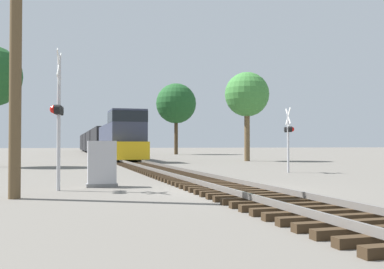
{
  "coord_description": "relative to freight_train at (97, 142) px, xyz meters",
  "views": [
    {
      "loc": [
        -5.02,
        -13.72,
        1.48
      ],
      "look_at": [
        2.88,
        14.05,
        2.14
      ],
      "focal_mm": 42.0,
      "sensor_mm": 36.0,
      "label": 1
    }
  ],
  "objects": [
    {
      "name": "ground_plane",
      "position": [
        0.0,
        -60.63,
        -1.94
      ],
      "size": [
        400.0,
        400.0,
        0.0
      ],
      "primitive_type": "plane",
      "color": "#666059"
    },
    {
      "name": "rail_track_bed",
      "position": [
        0.0,
        -60.63,
        -1.81
      ],
      "size": [
        2.6,
        160.0,
        0.31
      ],
      "color": "#382819",
      "rests_on": "ground"
    },
    {
      "name": "freight_train",
      "position": [
        0.0,
        0.0,
        0.0
      ],
      "size": [
        2.89,
        80.53,
        4.37
      ],
      "color": "#33384C",
      "rests_on": "ground"
    },
    {
      "name": "crossing_signal_near",
      "position": [
        -5.23,
        -59.23,
        0.59
      ],
      "size": [
        0.43,
        1.01,
        4.54
      ],
      "rotation": [
        0.0,
        0.0,
        -1.7
      ],
      "color": "#B7B7BC",
      "rests_on": "ground"
    },
    {
      "name": "crossing_signal_far",
      "position": [
        6.46,
        -52.81,
        0.16
      ],
      "size": [
        0.5,
        1.01,
        3.46
      ],
      "rotation": [
        0.0,
        0.0,
        1.35
      ],
      "color": "#B7B7BC",
      "rests_on": "ground"
    },
    {
      "name": "relay_cabinet",
      "position": [
        -3.75,
        -58.27,
        -1.15
      ],
      "size": [
        1.08,
        0.55,
        1.62
      ],
      "color": "slate",
      "rests_on": "ground"
    },
    {
      "name": "utility_pole",
      "position": [
        -6.33,
        -61.15,
        2.87
      ],
      "size": [
        1.8,
        0.32,
        9.41
      ],
      "color": "brown",
      "rests_on": "ground"
    },
    {
      "name": "tree_mid_background",
      "position": [
        10.93,
        -36.55,
        4.07
      ],
      "size": [
        4.04,
        4.04,
        8.09
      ],
      "color": "brown",
      "rests_on": "ground"
    },
    {
      "name": "tree_deep_background",
      "position": [
        11.38,
        -7.77,
        5.83
      ],
      "size": [
        6.13,
        6.13,
        10.88
      ],
      "color": "#473521",
      "rests_on": "ground"
    }
  ]
}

